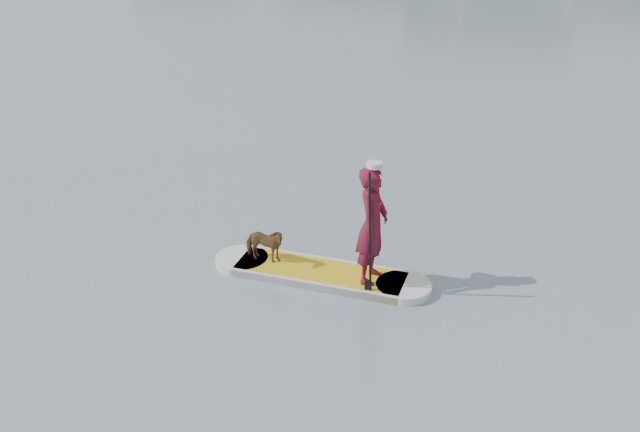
% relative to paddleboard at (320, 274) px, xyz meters
% --- Properties ---
extents(ground, '(140.00, 140.00, 0.00)m').
position_rel_paddleboard_xyz_m(ground, '(1.08, 1.32, -0.06)').
color(ground, slate).
rests_on(ground, ground).
extents(paddleboard, '(3.29, 1.06, 0.12)m').
position_rel_paddleboard_xyz_m(paddleboard, '(0.00, 0.00, 0.00)').
color(paddleboard, gold).
rests_on(paddleboard, ground).
extents(paddler, '(0.45, 0.65, 1.72)m').
position_rel_paddleboard_xyz_m(paddler, '(0.76, 0.08, 0.92)').
color(paddler, maroon).
rests_on(paddler, paddleboard).
extents(white_cap, '(0.22, 0.22, 0.07)m').
position_rel_paddleboard_xyz_m(white_cap, '(0.76, 0.08, 1.81)').
color(white_cap, silver).
rests_on(white_cap, paddler).
extents(dog, '(0.68, 0.34, 0.56)m').
position_rel_paddleboard_xyz_m(dog, '(-0.87, -0.09, 0.34)').
color(dog, brown).
rests_on(dog, paddleboard).
extents(paddle, '(0.10, 0.30, 2.00)m').
position_rel_paddleboard_xyz_m(paddle, '(0.84, -0.22, 0.74)').
color(paddle, black).
rests_on(paddle, ground).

